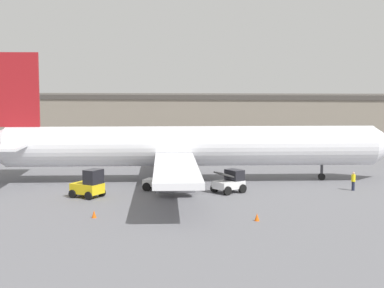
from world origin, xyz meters
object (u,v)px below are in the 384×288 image
(airplane, at_px, (181,146))
(belt_loader_truck, at_px, (230,182))
(ground_crew_worker, at_px, (353,181))
(safety_cone_far, at_px, (94,214))
(pushback_tug, at_px, (89,185))
(baggage_tug, at_px, (163,181))
(safety_cone_near, at_px, (257,217))

(airplane, bearing_deg, belt_loader_truck, -56.09)
(ground_crew_worker, xyz_separation_m, safety_cone_far, (-20.38, -13.84, -0.65))
(safety_cone_far, bearing_deg, pushback_tug, 109.77)
(baggage_tug, bearing_deg, pushback_tug, -132.03)
(ground_crew_worker, relative_size, belt_loader_truck, 0.53)
(airplane, bearing_deg, safety_cone_far, -113.43)
(airplane, xyz_separation_m, baggage_tug, (-0.89, -5.33, -2.63))
(pushback_tug, bearing_deg, belt_loader_truck, 40.01)
(airplane, xyz_separation_m, pushback_tug, (-6.63, -9.37, -2.43))
(safety_cone_far, bearing_deg, ground_crew_worker, 34.18)
(airplane, bearing_deg, baggage_tug, -109.74)
(ground_crew_worker, bearing_deg, baggage_tug, -112.63)
(belt_loader_truck, bearing_deg, safety_cone_near, -121.12)
(airplane, distance_m, ground_crew_worker, 16.90)
(ground_crew_worker, height_order, safety_cone_near, ground_crew_worker)
(baggage_tug, relative_size, pushback_tug, 1.07)
(baggage_tug, distance_m, pushback_tug, 7.02)
(ground_crew_worker, bearing_deg, pushback_tug, -104.85)
(airplane, bearing_deg, ground_crew_worker, -20.53)
(ground_crew_worker, relative_size, pushback_tug, 0.57)
(airplane, relative_size, safety_cone_near, 80.35)
(belt_loader_truck, bearing_deg, pushback_tug, 153.50)
(ground_crew_worker, height_order, belt_loader_truck, belt_loader_truck)
(pushback_tug, bearing_deg, safety_cone_far, -48.60)
(safety_cone_near, bearing_deg, belt_loader_truck, 103.76)
(baggage_tug, distance_m, safety_cone_far, 11.91)
(belt_loader_truck, bearing_deg, ground_crew_worker, -32.58)
(airplane, xyz_separation_m, ground_crew_worker, (16.43, -2.99, -2.61))
(pushback_tug, distance_m, safety_cone_near, 16.09)
(pushback_tug, bearing_deg, airplane, 76.38)
(safety_cone_near, bearing_deg, ground_crew_worker, 57.25)
(airplane, height_order, ground_crew_worker, airplane)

